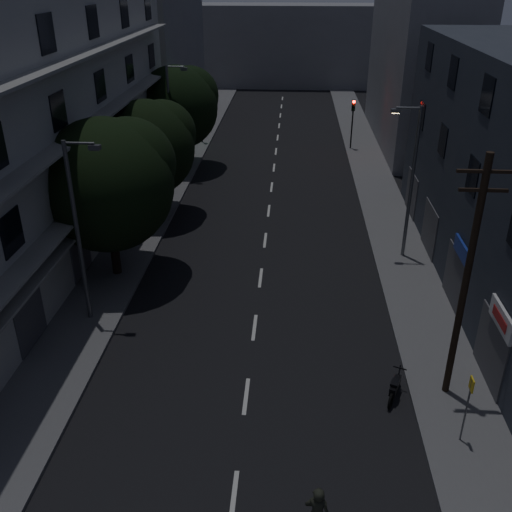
# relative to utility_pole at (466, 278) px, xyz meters

# --- Properties ---
(ground) EXTENTS (160.00, 160.00, 0.00)m
(ground) POSITION_rel_utility_pole_xyz_m (-7.31, 17.85, -4.87)
(ground) COLOR black
(ground) RESTS_ON ground
(sidewalk_left) EXTENTS (3.00, 90.00, 0.15)m
(sidewalk_left) POSITION_rel_utility_pole_xyz_m (-14.81, 17.85, -4.79)
(sidewalk_left) COLOR #565659
(sidewalk_left) RESTS_ON ground
(sidewalk_right) EXTENTS (3.00, 90.00, 0.15)m
(sidewalk_right) POSITION_rel_utility_pole_xyz_m (0.19, 17.85, -4.79)
(sidewalk_right) COLOR #565659
(sidewalk_right) RESTS_ON ground
(lane_markings) EXTENTS (0.15, 60.50, 0.01)m
(lane_markings) POSITION_rel_utility_pole_xyz_m (-7.31, 24.10, -4.86)
(lane_markings) COLOR beige
(lane_markings) RESTS_ON ground
(building_left) EXTENTS (7.00, 36.00, 14.00)m
(building_left) POSITION_rel_utility_pole_xyz_m (-19.29, 10.85, 2.13)
(building_left) COLOR #ACACA7
(building_left) RESTS_ON ground
(building_far_left) EXTENTS (6.00, 20.00, 16.00)m
(building_far_left) POSITION_rel_utility_pole_xyz_m (-19.31, 40.85, 3.13)
(building_far_left) COLOR slate
(building_far_left) RESTS_ON ground
(building_far_right) EXTENTS (6.00, 20.00, 13.00)m
(building_far_right) POSITION_rel_utility_pole_xyz_m (4.69, 34.85, 1.63)
(building_far_right) COLOR slate
(building_far_right) RESTS_ON ground
(building_far_end) EXTENTS (24.00, 8.00, 10.00)m
(building_far_end) POSITION_rel_utility_pole_xyz_m (-7.31, 62.85, 0.13)
(building_far_end) COLOR slate
(building_far_end) RESTS_ON ground
(tree_near) EXTENTS (6.41, 6.41, 7.90)m
(tree_near) POSITION_rel_utility_pole_xyz_m (-14.57, 8.24, 0.23)
(tree_near) COLOR black
(tree_near) RESTS_ON sidewalk_left
(tree_mid) EXTENTS (5.79, 5.79, 7.13)m
(tree_mid) POSITION_rel_utility_pole_xyz_m (-14.58, 16.08, -0.27)
(tree_mid) COLOR black
(tree_mid) RESTS_ON sidewalk_left
(tree_far) EXTENTS (6.18, 6.18, 7.65)m
(tree_far) POSITION_rel_utility_pole_xyz_m (-14.61, 25.88, 0.07)
(tree_far) COLOR black
(tree_far) RESTS_ON sidewalk_left
(traffic_signal_far_right) EXTENTS (0.28, 0.37, 4.10)m
(traffic_signal_far_right) POSITION_rel_utility_pole_xyz_m (-0.90, 31.76, -1.77)
(traffic_signal_far_right) COLOR black
(traffic_signal_far_right) RESTS_ON sidewalk_right
(traffic_signal_far_left) EXTENTS (0.28, 0.37, 4.10)m
(traffic_signal_far_left) POSITION_rel_utility_pole_xyz_m (-14.01, 32.83, -1.77)
(traffic_signal_far_left) COLOR black
(traffic_signal_far_left) RESTS_ON sidewalk_left
(street_lamp_left_near) EXTENTS (1.51, 0.25, 8.00)m
(street_lamp_left_near) POSITION_rel_utility_pole_xyz_m (-14.56, 4.01, -0.27)
(street_lamp_left_near) COLOR #55575C
(street_lamp_left_near) RESTS_ON sidewalk_left
(street_lamp_right) EXTENTS (1.51, 0.25, 8.00)m
(street_lamp_right) POSITION_rel_utility_pole_xyz_m (0.12, 11.17, -0.27)
(street_lamp_right) COLOR slate
(street_lamp_right) RESTS_ON sidewalk_right
(street_lamp_left_far) EXTENTS (1.51, 0.25, 8.00)m
(street_lamp_left_far) POSITION_rel_utility_pole_xyz_m (-14.57, 23.26, -0.27)
(street_lamp_left_far) COLOR slate
(street_lamp_left_far) RESTS_ON sidewalk_left
(utility_pole) EXTENTS (1.80, 0.24, 9.00)m
(utility_pole) POSITION_rel_utility_pole_xyz_m (0.00, 0.00, 0.00)
(utility_pole) COLOR black
(utility_pole) RESTS_ON sidewalk_right
(bus_stop_sign) EXTENTS (0.06, 0.35, 2.52)m
(bus_stop_sign) POSITION_rel_utility_pole_xyz_m (-0.09, -2.49, -2.98)
(bus_stop_sign) COLOR #595B60
(bus_stop_sign) RESTS_ON sidewalk_right
(motorcycle) EXTENTS (0.81, 1.61, 1.09)m
(motorcycle) POSITION_rel_utility_pole_xyz_m (-1.92, -0.36, -4.44)
(motorcycle) COLOR black
(motorcycle) RESTS_ON ground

